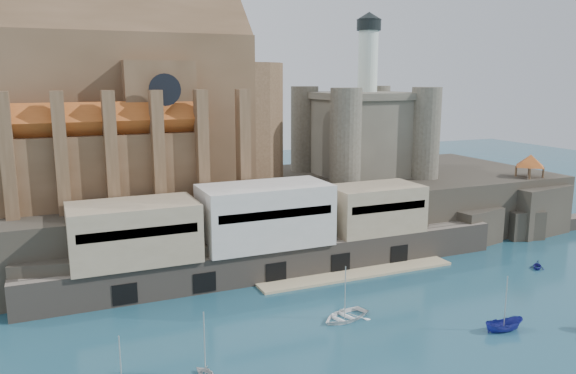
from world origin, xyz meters
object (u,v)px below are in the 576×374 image
(castle_keep, at_px, (363,129))
(pavilion, at_px, (530,162))
(boat_2, at_px, (503,331))
(church, at_px, (137,114))

(castle_keep, bearing_deg, pavilion, -30.18)
(castle_keep, height_order, pavilion, castle_keep)
(boat_2, bearing_deg, castle_keep, -2.61)
(castle_keep, bearing_deg, boat_2, -100.56)
(church, height_order, pavilion, church)
(church, bearing_deg, castle_keep, -1.11)
(church, bearing_deg, boat_2, -55.40)
(church, relative_size, pavilion, 7.34)
(church, distance_m, castle_keep, 40.39)
(church, relative_size, boat_2, 10.19)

